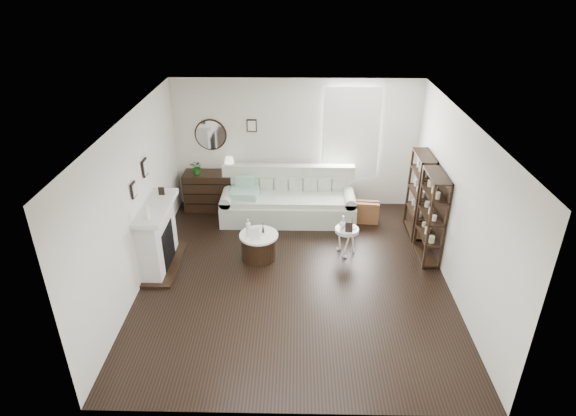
{
  "coord_description": "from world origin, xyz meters",
  "views": [
    {
      "loc": [
        0.02,
        -6.64,
        4.71
      ],
      "look_at": [
        -0.13,
        0.8,
        0.88
      ],
      "focal_mm": 30.0,
      "sensor_mm": 36.0,
      "label": 1
    }
  ],
  "objects_px": {
    "drum_table": "(259,246)",
    "pedestal_table": "(347,231)",
    "dresser": "(214,191)",
    "sofa": "(288,202)"
  },
  "relations": [
    {
      "from": "dresser",
      "to": "pedestal_table",
      "type": "distance_m",
      "value": 3.15
    },
    {
      "from": "drum_table",
      "to": "pedestal_table",
      "type": "xyz_separation_m",
      "value": [
        1.55,
        0.17,
        0.23
      ]
    },
    {
      "from": "sofa",
      "to": "drum_table",
      "type": "bearing_deg",
      "value": -107.71
    },
    {
      "from": "sofa",
      "to": "drum_table",
      "type": "relative_size",
      "value": 3.94
    },
    {
      "from": "pedestal_table",
      "to": "drum_table",
      "type": "bearing_deg",
      "value": -173.81
    },
    {
      "from": "sofa",
      "to": "pedestal_table",
      "type": "height_order",
      "value": "sofa"
    },
    {
      "from": "dresser",
      "to": "pedestal_table",
      "type": "bearing_deg",
      "value": -33.33
    },
    {
      "from": "sofa",
      "to": "pedestal_table",
      "type": "xyz_separation_m",
      "value": [
        1.07,
        -1.34,
        0.12
      ]
    },
    {
      "from": "sofa",
      "to": "pedestal_table",
      "type": "distance_m",
      "value": 1.72
    },
    {
      "from": "sofa",
      "to": "dresser",
      "type": "distance_m",
      "value": 1.61
    }
  ]
}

